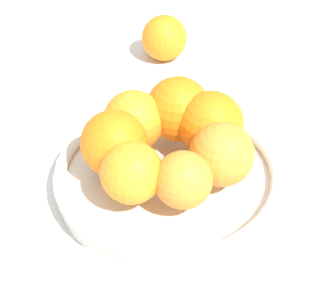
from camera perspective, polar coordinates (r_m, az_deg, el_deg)
name	(u,v)px	position (r m, az deg, el deg)	size (l,w,h in m)	color
ground_plane	(168,186)	(0.71, 0.00, -4.50)	(4.00, 4.00, 0.00)	silver
fruit_bowl	(168,176)	(0.70, 0.00, -3.48)	(0.28, 0.28, 0.03)	silver
orange_pile	(168,138)	(0.67, 0.04, 0.43)	(0.20, 0.20, 0.08)	orange
stray_orange	(164,38)	(0.94, -0.38, 10.53)	(0.08, 0.08, 0.08)	orange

